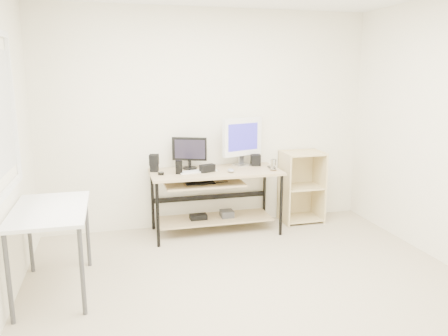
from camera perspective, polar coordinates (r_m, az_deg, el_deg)
The scene contains 16 objects.
room at distance 3.38m, azimuth 2.96°, elevation 3.14°, with size 4.01×4.01×2.62m.
desk at distance 5.10m, azimuth -1.40°, elevation -2.68°, with size 1.50×0.65×0.75m.
side_table at distance 3.96m, azimuth -21.75°, elevation -6.01°, with size 0.60×1.00×0.75m.
shelf_unit at distance 5.64m, azimuth 9.94°, elevation -2.30°, with size 0.50×0.40×0.90m.
black_monitor at distance 5.13m, azimuth -4.52°, elevation 2.24°, with size 0.39×0.19×0.37m.
white_imac at distance 5.29m, azimuth 2.43°, elevation 3.91°, with size 0.53×0.23×0.58m.
keyboard at distance 4.99m, azimuth -3.44°, elevation -0.43°, with size 0.44×0.12×0.02m, color white.
mouse at distance 4.97m, azimuth 0.90°, elevation -0.31°, with size 0.08×0.12×0.04m, color #A8A8AD.
center_speaker at distance 4.98m, azimuth -2.19°, elevation -0.04°, with size 0.17×0.08×0.09m, color black.
speaker_left at distance 5.05m, azimuth -9.12°, elevation 0.70°, with size 0.12×0.12×0.20m.
speaker_right at distance 5.34m, azimuth 4.15°, elevation 1.05°, with size 0.11×0.11×0.14m, color black.
audio_controller at distance 4.90m, azimuth -5.91°, elevation 0.09°, with size 0.08×0.05×0.15m, color black.
volume_puck at distance 4.89m, azimuth -8.24°, elevation -0.72°, with size 0.07×0.07×0.03m, color black.
smartphone at distance 5.26m, azimuth 6.12°, elevation 0.13°, with size 0.07×0.12×0.01m, color black.
coaster at distance 5.09m, azimuth 6.47°, elevation -0.30°, with size 0.08×0.08×0.01m, color olive.
drinking_glass at distance 5.08m, azimuth 6.48°, elevation 0.43°, with size 0.06×0.06×0.13m, color white.
Camera 1 is at (-1.14, -3.14, 1.85)m, focal length 35.00 mm.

